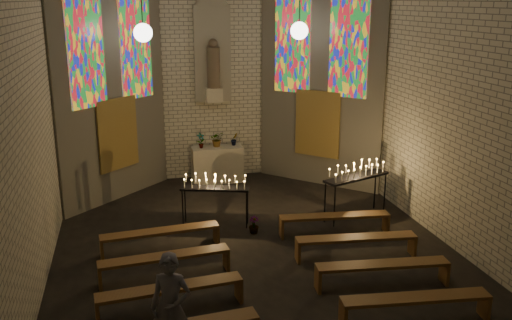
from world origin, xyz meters
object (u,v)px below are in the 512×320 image
(altar, at_px, (217,164))
(aisle_flower_pot, at_px, (254,225))
(votive_stand_right, at_px, (357,173))
(visitor, at_px, (171,307))
(votive_stand_left, at_px, (215,185))

(altar, xyz_separation_m, aisle_flower_pot, (0.18, -3.83, -0.31))
(votive_stand_right, relative_size, visitor, 1.08)
(aisle_flower_pot, relative_size, votive_stand_left, 0.25)
(altar, bearing_deg, votive_stand_right, -51.58)
(votive_stand_left, xyz_separation_m, votive_stand_right, (3.28, -0.25, 0.12))
(votive_stand_right, bearing_deg, votive_stand_left, 154.13)
(altar, height_order, votive_stand_left, votive_stand_left)
(altar, distance_m, votive_stand_left, 3.26)
(visitor, bearing_deg, votive_stand_right, 65.57)
(aisle_flower_pot, height_order, votive_stand_left, votive_stand_left)
(votive_stand_right, bearing_deg, altar, 106.89)
(votive_stand_left, relative_size, visitor, 0.98)
(votive_stand_left, height_order, votive_stand_right, votive_stand_right)
(altar, height_order, votive_stand_right, votive_stand_right)
(votive_stand_left, bearing_deg, aisle_flower_pot, -24.58)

